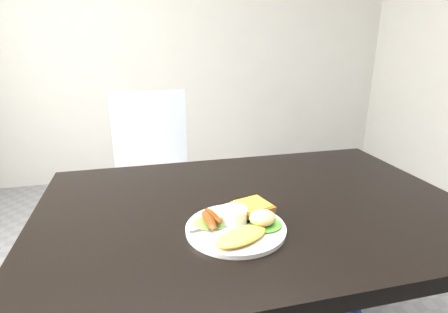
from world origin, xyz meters
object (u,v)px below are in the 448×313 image
plate (236,228)px  dining_table (254,210)px  person (295,146)px  dining_chair (154,187)px

plate → dining_table: bearing=55.2°
person → plate: 0.72m
dining_table → dining_chair: size_ratio=2.97×
dining_chair → person: size_ratio=0.26×
dining_chair → plate: 1.08m
dining_chair → person: person is taller
dining_chair → plate: (0.16, -1.02, 0.31)m
dining_chair → dining_table: bearing=-76.3°
dining_chair → person: (0.58, -0.44, 0.31)m
dining_table → person: (0.33, 0.45, 0.03)m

